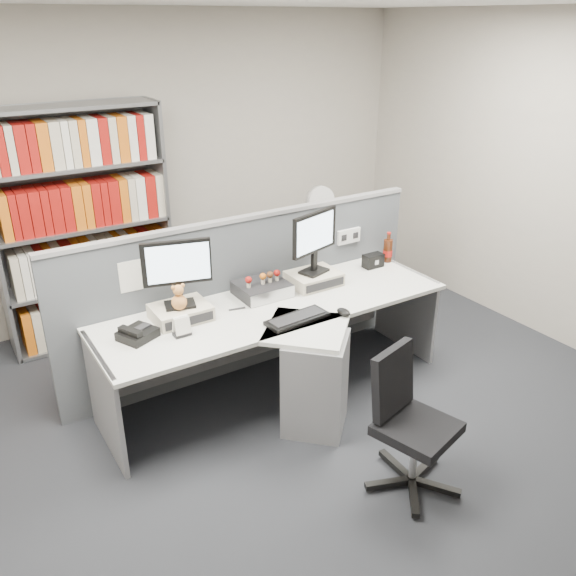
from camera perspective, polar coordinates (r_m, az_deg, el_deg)
ground at (r=4.10m, az=5.00°, el=-15.05°), size 5.50×5.50×0.00m
room_shell at (r=3.28m, az=6.14°, el=9.96°), size 5.04×5.54×2.72m
partition at (r=4.66m, az=-3.88°, el=-0.46°), size 3.00×0.08×1.27m
desk at (r=4.24m, az=0.40°, el=-5.98°), size 2.60×1.20×0.72m
monitor_riser_left at (r=4.13m, az=-10.20°, el=-2.31°), size 0.38×0.31×0.10m
monitor_riser_right at (r=4.60m, az=2.49°, el=0.92°), size 0.38×0.31×0.10m
monitor_left at (r=4.00m, az=-10.55°, el=1.91°), size 0.45×0.19×0.47m
monitor_right at (r=4.48m, az=2.55°, el=4.87°), size 0.46×0.20×0.48m
desktop_pc at (r=4.42m, az=-2.49°, el=-0.10°), size 0.37×0.33×0.10m
figurines at (r=4.38m, az=-2.24°, el=1.06°), size 0.29×0.05×0.09m
keyboard at (r=4.07m, az=0.88°, el=-2.92°), size 0.46×0.20×0.03m
mouse at (r=4.15m, az=5.33°, el=-2.30°), size 0.07×0.12×0.04m
desk_phone at (r=3.95m, az=-14.22°, el=-4.26°), size 0.28×0.27×0.09m
desk_calendar at (r=3.92m, az=-10.13°, el=-3.75°), size 0.11×0.08×0.13m
plush_toy at (r=4.03m, az=-10.37°, el=-1.03°), size 0.11×0.11×0.18m
speaker at (r=4.98m, az=8.13°, el=2.61°), size 0.17×0.09×0.11m
cola_bottle at (r=5.10m, az=9.50°, el=3.55°), size 0.08×0.08×0.26m
shelving_unit at (r=5.30m, az=-18.96°, el=5.19°), size 1.41×0.40×2.00m
filing_cabinet at (r=5.93m, az=2.91°, el=2.05°), size 0.45×0.61×0.70m
desk_fan at (r=5.72m, az=3.05°, el=8.01°), size 0.28×0.16×0.47m
office_chair at (r=3.64m, az=11.35°, el=-12.07°), size 0.57×0.55×0.86m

